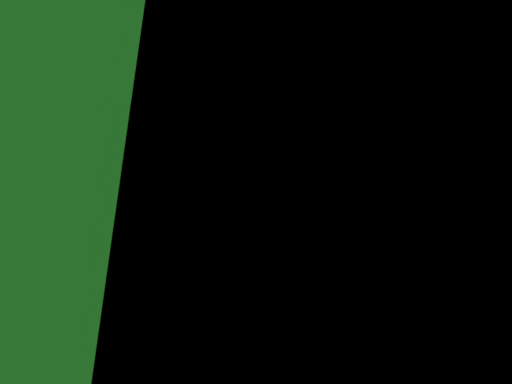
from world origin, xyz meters
TOP-DOWN VIEW (x-y plane):
  - ground_plane at (0.00, 0.00)m, footprint 60.00×60.00m
  - person at (-0.46, -0.55)m, footprint 0.59×0.71m
  - dog at (1.17, 1.46)m, footprint 0.61×0.96m
  - frisbee_flying at (1.09, 1.17)m, footprint 0.32×0.32m
  - frisbee_held at (-0.45, -0.17)m, footprint 0.35×0.36m
  - training_cone at (2.32, -0.46)m, footprint 0.27×0.27m

SIDE VIEW (x-z plane):
  - ground_plane at x=0.00m, z-range 0.00..0.00m
  - training_cone at x=2.32m, z-range 0.00..0.30m
  - frisbee_held at x=-0.45m, z-range 0.55..0.67m
  - person at x=-0.46m, z-range 0.05..1.34m
  - dog at x=1.17m, z-range 1.23..1.83m
  - frisbee_flying at x=1.09m, z-range 1.97..2.03m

